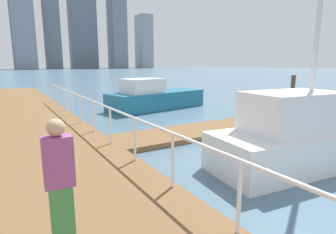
% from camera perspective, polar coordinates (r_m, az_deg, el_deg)
% --- Properties ---
extents(ground_plane, '(300.00, 300.00, 0.00)m').
position_cam_1_polar(ground_plane, '(20.79, -14.63, 3.11)').
color(ground_plane, slate).
extents(floating_dock, '(11.77, 2.00, 0.18)m').
position_cam_1_polar(floating_dock, '(12.05, 12.60, -1.89)').
color(floating_dock, brown).
rests_on(floating_dock, ground_plane).
extents(boardwalk_railing, '(0.06, 24.00, 1.08)m').
position_cam_1_polar(boardwalk_railing, '(6.63, -6.90, -1.96)').
color(boardwalk_railing, white).
rests_on(boardwalk_railing, boardwalk).
extents(dock_piling_3, '(0.26, 0.26, 2.01)m').
position_cam_1_polar(dock_piling_3, '(18.76, 24.17, 4.78)').
color(dock_piling_3, brown).
rests_on(dock_piling_3, ground_plane).
extents(moored_boat_0, '(6.44, 3.28, 1.85)m').
position_cam_1_polar(moored_boat_0, '(16.73, -2.79, 4.01)').
color(moored_boat_0, '#1E6B8C').
rests_on(moored_boat_0, ground_plane).
extents(moored_boat_3, '(5.66, 2.44, 7.56)m').
position_cam_1_polar(moored_boat_3, '(8.26, 25.94, -3.66)').
color(moored_boat_3, white).
rests_on(moored_boat_3, ground_plane).
extents(pedestrian_0, '(0.37, 0.24, 1.67)m').
position_cam_1_polar(pedestrian_0, '(3.80, -21.32, -12.27)').
color(pedestrian_0, '#3F8C4C').
rests_on(pedestrian_0, boardwalk).
extents(skyline_tower_3, '(9.06, 13.53, 42.15)m').
position_cam_1_polar(skyline_tower_3, '(144.21, -27.85, 17.06)').
color(skyline_tower_3, gray).
rests_on(skyline_tower_3, ground_plane).
extents(skyline_tower_4, '(7.08, 6.22, 46.50)m').
position_cam_1_polar(skyline_tower_4, '(150.87, -22.88, 17.96)').
color(skyline_tower_4, slate).
rests_on(skyline_tower_4, ground_plane).
extents(skyline_tower_5, '(13.89, 7.34, 69.43)m').
position_cam_1_polar(skyline_tower_5, '(162.75, -17.40, 21.83)').
color(skyline_tower_5, slate).
rests_on(skyline_tower_5, ground_plane).
extents(skyline_tower_6, '(8.19, 11.05, 37.91)m').
position_cam_1_polar(skyline_tower_6, '(160.29, -10.39, 16.61)').
color(skyline_tower_6, slate).
rests_on(skyline_tower_6, ground_plane).
extents(skyline_tower_7, '(7.43, 10.40, 30.43)m').
position_cam_1_polar(skyline_tower_7, '(170.74, -4.95, 15.12)').
color(skyline_tower_7, '#8C939E').
rests_on(skyline_tower_7, ground_plane).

